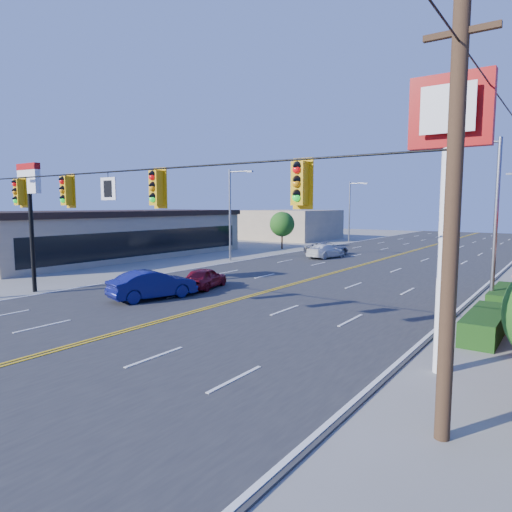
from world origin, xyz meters
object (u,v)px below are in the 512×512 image
Objects in this scene: kfc_pylon at (448,164)px; car_blue at (153,286)px; pizza_hut_sign at (30,200)px; car_magenta at (205,279)px; car_silver at (327,249)px; signal_span at (85,206)px; car_white at (326,252)px.

car_blue is (-14.76, 2.31, -5.30)m from kfc_pylon.
pizza_hut_sign is 1.89× the size of car_magenta.
car_silver is at bearing -68.36° from car_blue.
kfc_pylon reaches higher than car_blue.
kfc_pylon is (11.12, 4.00, 1.16)m from signal_span.
pizza_hut_sign is 1.56× the size of car_white.
pizza_hut_sign reaches higher than car_white.
car_white is (6.24, 24.37, -4.54)m from pizza_hut_sign.
car_silver is at bearing -97.82° from car_magenta.
signal_span is 29.05m from car_white.
car_magenta is 0.83× the size of car_white.
kfc_pylon is 22.02m from pizza_hut_sign.
car_white reaches higher than car_silver.
car_white is at bearing -70.49° from car_blue.
car_magenta is 0.80× the size of car_blue.
pizza_hut_sign is at bearing 159.81° from signal_span.
car_white is at bearing -100.21° from car_magenta.
kfc_pylon is 29.51m from car_white.
kfc_pylon reaches higher than car_white.
pizza_hut_sign is at bearing 25.56° from car_magenta.
signal_span reaches higher than car_silver.
car_silver is (-5.65, 30.67, -4.26)m from signal_span.
car_silver reaches higher than car_magenta.
car_silver is (-2.01, 24.36, -0.12)m from car_blue.
car_magenta is at bearing 103.75° from car_white.
kfc_pylon reaches higher than car_magenta.
car_blue is 1.03× the size of car_white.
signal_span reaches higher than car_white.
signal_span is at bearing 125.21° from car_silver.
pizza_hut_sign is at bearing 34.60° from car_blue.
car_white is at bearing 138.48° from car_silver.
signal_span is at bearing 109.29° from car_white.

